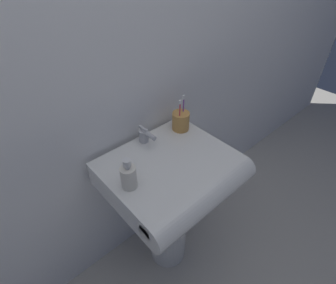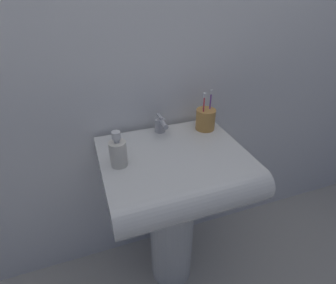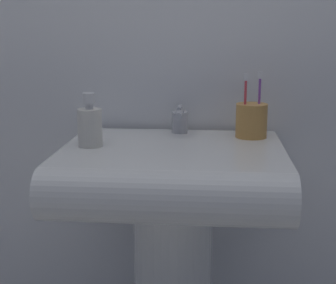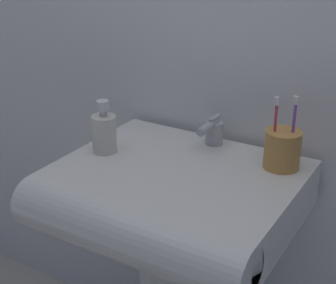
{
  "view_description": "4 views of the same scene",
  "coord_description": "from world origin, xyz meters",
  "views": [
    {
      "loc": [
        -0.59,
        -0.66,
        1.6
      ],
      "look_at": [
        0.02,
        0.02,
        0.87
      ],
      "focal_mm": 28.0,
      "sensor_mm": 36.0,
      "label": 1
    },
    {
      "loc": [
        -0.31,
        -0.83,
        1.39
      ],
      "look_at": [
        -0.02,
        0.01,
        0.84
      ],
      "focal_mm": 28.0,
      "sensor_mm": 36.0,
      "label": 2
    },
    {
      "loc": [
        0.1,
        -1.32,
        1.11
      ],
      "look_at": [
        -0.01,
        0.0,
        0.81
      ],
      "focal_mm": 55.0,
      "sensor_mm": 36.0,
      "label": 3
    },
    {
      "loc": [
        0.57,
        -0.99,
        1.36
      ],
      "look_at": [
        -0.03,
        0.0,
        0.86
      ],
      "focal_mm": 55.0,
      "sensor_mm": 36.0,
      "label": 4
    }
  ],
  "objects": [
    {
      "name": "toothbrush_cup",
      "position": [
        0.21,
        0.14,
        0.85
      ],
      "size": [
        0.09,
        0.09,
        0.19
      ],
      "color": "#D19347",
      "rests_on": "sink_basin"
    },
    {
      "name": "faucet",
      "position": [
        0.01,
        0.17,
        0.84
      ],
      "size": [
        0.05,
        0.11,
        0.08
      ],
      "color": "#B7B7BC",
      "rests_on": "sink_basin"
    },
    {
      "name": "soap_bottle",
      "position": [
        -0.22,
        -0.01,
        0.85
      ],
      "size": [
        0.06,
        0.06,
        0.14
      ],
      "color": "silver",
      "rests_on": "sink_basin"
    },
    {
      "name": "sink_basin",
      "position": [
        0.0,
        -0.05,
        0.73
      ],
      "size": [
        0.58,
        0.51,
        0.13
      ],
      "color": "white",
      "rests_on": "sink_pedestal"
    }
  ]
}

